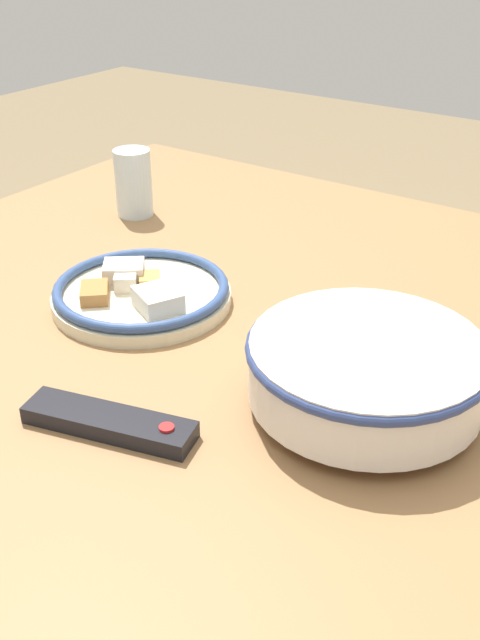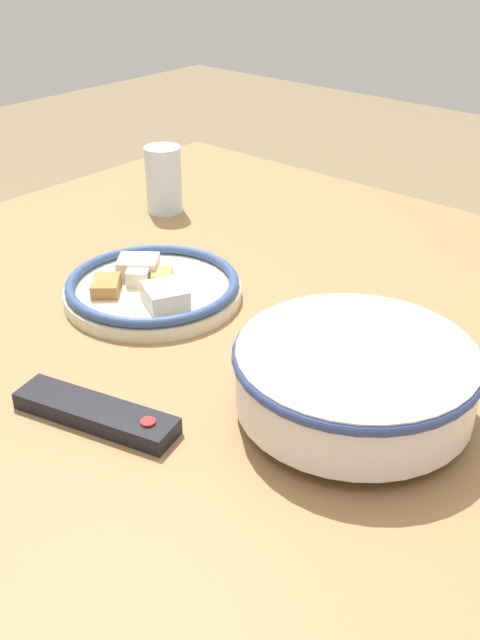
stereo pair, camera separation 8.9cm
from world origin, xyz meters
name	(u,v)px [view 1 (the left image)]	position (x,y,z in m)	size (l,w,h in m)	color
dining_table	(262,362)	(0.00, 0.00, 0.66)	(1.33, 1.10, 0.73)	olive
noodle_bowl	(366,370)	(-0.21, 0.11, 0.78)	(0.27, 0.27, 0.09)	silver
food_plate	(141,292)	(0.16, 0.06, 0.75)	(0.25, 0.25, 0.05)	beige
tv_remote	(110,423)	(0.00, 0.30, 0.74)	(0.20, 0.09, 0.02)	black
drinking_glass	(134,183)	(0.40, -0.19, 0.79)	(0.07, 0.07, 0.12)	silver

